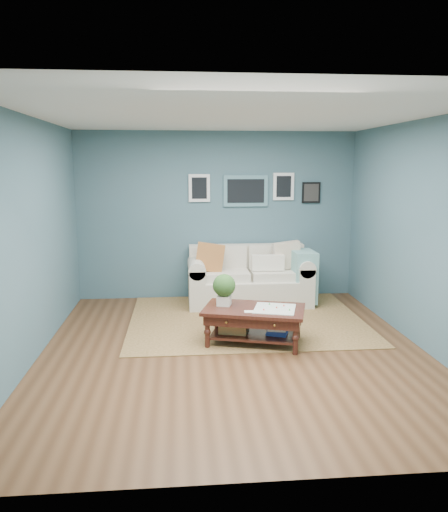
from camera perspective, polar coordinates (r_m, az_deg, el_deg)
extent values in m
plane|color=brown|center=(6.01, 1.08, -10.72)|extent=(5.00, 5.00, 0.00)
plane|color=white|center=(5.64, 1.18, 15.83)|extent=(5.00, 5.00, 0.00)
cube|color=#3D5F68|center=(8.14, -0.79, 4.62)|extent=(4.50, 0.02, 2.70)
cube|color=#3D5F68|center=(3.24, 5.94, -4.19)|extent=(4.50, 0.02, 2.70)
cube|color=#3D5F68|center=(5.87, -21.28, 1.70)|extent=(0.02, 5.00, 2.70)
cube|color=#3D5F68|center=(6.32, 21.87, 2.23)|extent=(0.02, 5.00, 2.70)
cube|color=slate|center=(8.13, 2.49, 7.43)|extent=(0.72, 0.03, 0.50)
cube|color=black|center=(8.12, 2.51, 7.43)|extent=(0.60, 0.01, 0.38)
cube|color=white|center=(8.07, -2.84, 7.76)|extent=(0.34, 0.03, 0.44)
cube|color=white|center=(8.24, 6.82, 7.90)|extent=(0.34, 0.03, 0.44)
cube|color=black|center=(8.35, 9.92, 7.16)|extent=(0.30, 0.03, 0.34)
cube|color=brown|center=(7.14, 2.53, -7.24)|extent=(3.25, 2.60, 0.01)
cube|color=beige|center=(7.89, 2.87, -4.00)|extent=(1.41, 0.88, 0.42)
cube|color=beige|center=(8.12, 2.57, -0.34)|extent=(1.85, 0.22, 0.48)
cube|color=beige|center=(7.79, -3.16, -3.42)|extent=(0.24, 0.88, 0.62)
cube|color=beige|center=(8.02, 8.75, -3.14)|extent=(0.24, 0.88, 0.62)
cylinder|color=beige|center=(7.73, -3.18, -1.20)|extent=(0.26, 0.88, 0.26)
cylinder|color=beige|center=(7.95, 8.81, -0.97)|extent=(0.26, 0.88, 0.26)
cube|color=beige|center=(7.72, 0.17, -2.20)|extent=(0.72, 0.56, 0.13)
cube|color=beige|center=(7.83, 5.70, -2.09)|extent=(0.72, 0.56, 0.13)
cube|color=beige|center=(7.95, -0.02, -0.05)|extent=(0.72, 0.12, 0.36)
cube|color=beige|center=(8.05, 5.36, 0.03)|extent=(0.72, 0.12, 0.36)
cube|color=#AF5C22|center=(7.66, -1.62, -0.15)|extent=(0.48, 0.17, 0.47)
cube|color=silver|center=(7.89, 7.19, 0.09)|extent=(0.47, 0.18, 0.46)
cube|color=silver|center=(7.73, 5.05, -0.76)|extent=(0.50, 0.12, 0.24)
cube|color=#7EBCBC|center=(7.87, 8.98, -2.28)|extent=(0.34, 0.55, 0.80)
cube|color=black|center=(6.11, 3.46, -6.12)|extent=(1.35, 1.01, 0.04)
cube|color=black|center=(6.13, 3.45, -6.84)|extent=(1.25, 0.91, 0.12)
cube|color=black|center=(6.21, 3.43, -8.94)|extent=(1.13, 0.79, 0.03)
sphere|color=gold|center=(5.87, 0.27, -7.61)|extent=(0.03, 0.03, 0.03)
sphere|color=gold|center=(5.80, 5.79, -7.90)|extent=(0.03, 0.03, 0.03)
cylinder|color=black|center=(6.01, -1.92, -8.63)|extent=(0.06, 0.06, 0.41)
cylinder|color=black|center=(5.88, 8.19, -9.20)|extent=(0.06, 0.06, 0.41)
cylinder|color=black|center=(6.52, -0.83, -7.12)|extent=(0.06, 0.06, 0.41)
cylinder|color=black|center=(6.39, 8.46, -7.59)|extent=(0.06, 0.06, 0.41)
cube|color=silver|center=(6.19, 0.01, -5.09)|extent=(0.20, 0.20, 0.12)
sphere|color=#224E1B|center=(6.15, 0.01, -3.38)|extent=(0.28, 0.28, 0.28)
cube|color=white|center=(6.07, 5.82, -6.01)|extent=(0.60, 0.60, 0.01)
cube|color=#AC7844|center=(6.21, 1.12, -7.82)|extent=(0.40, 0.33, 0.20)
cube|color=#263F96|center=(6.17, 6.07, -8.41)|extent=(0.28, 0.24, 0.11)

